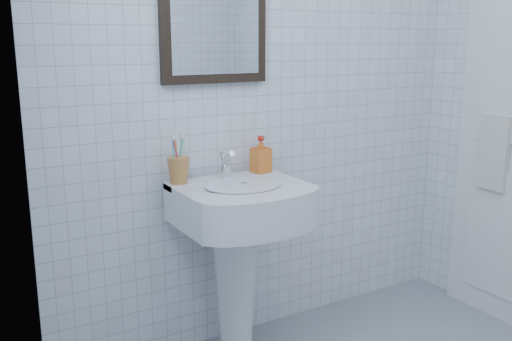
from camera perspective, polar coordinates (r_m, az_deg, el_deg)
wall_back at (r=2.71m, az=1.27°, el=9.20°), size 2.20×0.02×2.50m
wall_left at (r=1.15m, az=-13.59°, el=3.85°), size 0.02×2.40×2.50m
washbasin at (r=2.52m, az=-1.82°, el=-7.12°), size 0.54×0.40×0.84m
faucet at (r=2.52m, az=-2.97°, el=0.40°), size 0.05×0.11×0.13m
toothbrush_cup at (r=2.43m, az=-7.75°, el=0.02°), size 0.10×0.10×0.11m
soap_dispenser at (r=2.61m, az=0.48°, el=1.63°), size 0.08×0.08×0.17m
wall_mirror at (r=2.55m, az=-4.21°, el=15.69°), size 0.50×0.04×0.62m
towel_ring at (r=3.10m, az=23.18°, el=4.92°), size 0.01×0.18×0.18m
hand_towel at (r=3.11m, az=22.67°, el=1.63°), size 0.03×0.16×0.38m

